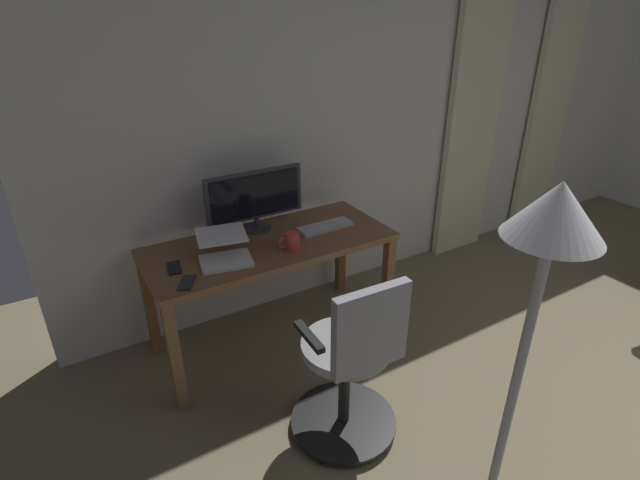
% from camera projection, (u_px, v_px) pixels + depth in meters
% --- Properties ---
extents(back_room_partition, '(5.79, 0.10, 2.81)m').
position_uv_depth(back_room_partition, '(427.00, 94.00, 3.73)').
color(back_room_partition, silver).
rests_on(back_room_partition, ground).
extents(curtain_left_panel, '(0.46, 0.06, 2.47)m').
position_uv_depth(curtain_left_panel, '(550.00, 101.00, 4.37)').
color(curtain_left_panel, beige).
rests_on(curtain_left_panel, ground).
extents(curtain_right_panel, '(0.53, 0.06, 2.47)m').
position_uv_depth(curtain_right_panel, '(474.00, 112.00, 3.92)').
color(curtain_right_panel, beige).
rests_on(curtain_right_panel, ground).
extents(desk, '(1.50, 0.65, 0.74)m').
position_uv_depth(desk, '(271.00, 255.00, 2.96)').
color(desk, brown).
rests_on(desk, ground).
extents(office_chair, '(0.56, 0.56, 0.97)m').
position_uv_depth(office_chair, '(351.00, 365.00, 2.33)').
color(office_chair, black).
rests_on(office_chair, ground).
extents(computer_monitor, '(0.64, 0.18, 0.39)m').
position_uv_depth(computer_monitor, '(255.00, 197.00, 2.98)').
color(computer_monitor, '#333338').
rests_on(computer_monitor, desk).
extents(computer_keyboard, '(0.36, 0.12, 0.02)m').
position_uv_depth(computer_keyboard, '(325.00, 227.00, 3.08)').
color(computer_keyboard, '#B7BCC1').
rests_on(computer_keyboard, desk).
extents(laptop, '(0.33, 0.36, 0.14)m').
position_uv_depth(laptop, '(224.00, 251.00, 2.69)').
color(laptop, white).
rests_on(laptop, desk).
extents(computer_mouse, '(0.06, 0.10, 0.04)m').
position_uv_depth(computer_mouse, '(219.00, 240.00, 2.90)').
color(computer_mouse, '#333338').
rests_on(computer_mouse, desk).
extents(cell_phone_face_up, '(0.13, 0.16, 0.01)m').
position_uv_depth(cell_phone_face_up, '(187.00, 283.00, 2.48)').
color(cell_phone_face_up, '#232328').
rests_on(cell_phone_face_up, desk).
extents(cell_phone_by_monitor, '(0.09, 0.15, 0.01)m').
position_uv_depth(cell_phone_by_monitor, '(174.00, 268.00, 2.62)').
color(cell_phone_by_monitor, black).
rests_on(cell_phone_by_monitor, desk).
extents(mug_tea, '(0.14, 0.09, 0.11)m').
position_uv_depth(mug_tea, '(292.00, 241.00, 2.80)').
color(mug_tea, '#CC3D33').
rests_on(mug_tea, desk).
extents(floor_lamp, '(0.28, 0.28, 1.66)m').
position_uv_depth(floor_lamp, '(532.00, 314.00, 1.32)').
color(floor_lamp, black).
rests_on(floor_lamp, ground).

